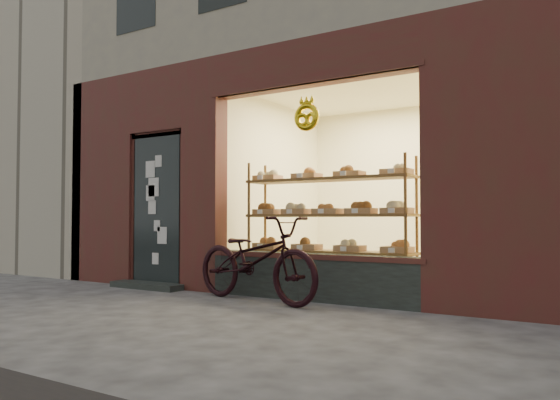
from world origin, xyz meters
The scene contains 4 objects.
ground centered at (0.00, 0.00, 0.00)m, with size 90.00×90.00×0.00m, color #393939.
neighbor_left centered at (-9.60, 5.50, 4.50)m, with size 12.00×7.00×9.00m, color #B0A792.
display_shelf centered at (0.45, 2.55, 0.87)m, with size 2.20×0.45×1.70m.
bicycle centered at (-0.05, 1.69, 0.49)m, with size 0.66×1.88×0.99m, color black.
Camera 1 is at (3.58, -3.52, 0.96)m, focal length 35.00 mm.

